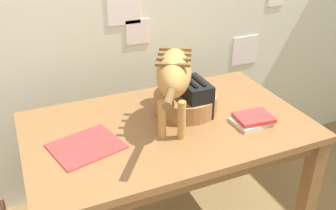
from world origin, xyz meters
name	(u,v)px	position (x,y,z in m)	size (l,w,h in m)	color
dining_table	(168,140)	(0.00, 1.13, 0.66)	(1.32, 0.80, 0.75)	olive
cat	(174,73)	(0.04, 1.15, 1.00)	(0.37, 0.62, 0.35)	tan
saucer_bowl	(176,99)	(0.13, 1.32, 0.77)	(0.17, 0.17, 0.03)	#479051
coffee_mug	(177,90)	(0.14, 1.32, 0.82)	(0.13, 0.09, 0.08)	red
magazine	(86,146)	(-0.40, 1.09, 0.76)	(0.28, 0.24, 0.01)	#CF3937
book_stack	(253,120)	(0.37, 0.98, 0.77)	(0.19, 0.14, 0.04)	silver
wicker_basket	(185,102)	(0.14, 1.22, 0.80)	(0.32, 0.32, 0.09)	#A8743F
toaster	(194,97)	(0.16, 1.18, 0.84)	(0.12, 0.20, 0.18)	black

